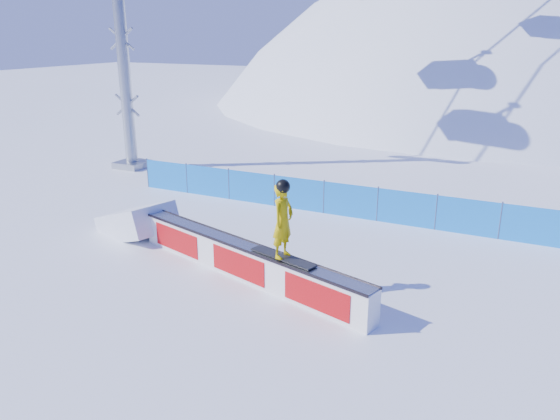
% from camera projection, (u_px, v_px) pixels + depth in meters
% --- Properties ---
extents(ground, '(160.00, 160.00, 0.00)m').
position_uv_depth(ground, '(365.00, 275.00, 14.86)').
color(ground, white).
rests_on(ground, ground).
extents(snow_hill, '(64.00, 64.00, 64.00)m').
position_uv_depth(snow_hill, '(480.00, 278.00, 56.37)').
color(snow_hill, silver).
rests_on(snow_hill, ground).
extents(safety_fence, '(22.05, 0.05, 1.30)m').
position_uv_depth(safety_fence, '(406.00, 208.00, 18.51)').
color(safety_fence, '#137EE5').
rests_on(safety_fence, ground).
extents(rail_box, '(7.97, 2.87, 0.98)m').
position_uv_depth(rail_box, '(245.00, 261.00, 14.57)').
color(rail_box, white).
rests_on(rail_box, ground).
extents(snow_ramp, '(2.98, 2.32, 1.64)m').
position_uv_depth(snow_ramp, '(138.00, 233.00, 17.99)').
color(snow_ramp, white).
rests_on(snow_ramp, ground).
extents(snowboarder, '(1.95, 0.89, 2.02)m').
position_uv_depth(snowboarder, '(283.00, 220.00, 13.23)').
color(snowboarder, black).
rests_on(snowboarder, rail_box).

